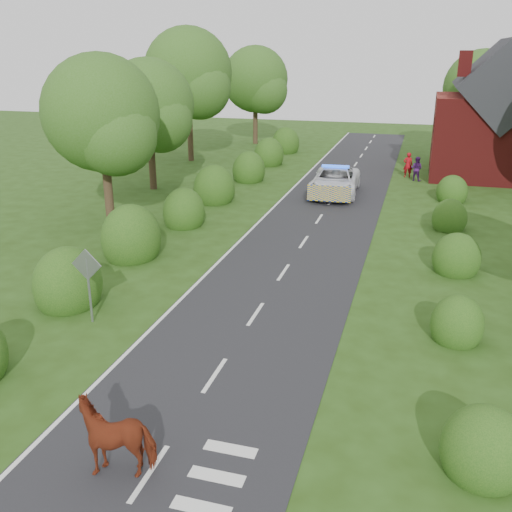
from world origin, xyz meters
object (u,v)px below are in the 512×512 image
(cow, at_px, (118,438))
(police_van, at_px, (335,181))
(road_sign, at_px, (88,275))
(pedestrian_red, at_px, (408,165))
(pedestrian_purple, at_px, (416,169))

(cow, height_order, police_van, police_van)
(road_sign, distance_m, pedestrian_red, 27.75)
(cow, distance_m, pedestrian_purple, 31.58)
(cow, bearing_deg, police_van, 159.97)
(police_van, bearing_deg, pedestrian_red, 55.10)
(police_van, height_order, pedestrian_purple, police_van)
(road_sign, bearing_deg, cow, -54.05)
(road_sign, distance_m, pedestrian_purple, 27.00)
(road_sign, height_order, pedestrian_red, road_sign)
(cow, relative_size, police_van, 0.32)
(police_van, relative_size, pedestrian_red, 3.54)
(police_van, distance_m, pedestrian_purple, 7.23)
(cow, height_order, pedestrian_red, pedestrian_red)
(pedestrian_purple, bearing_deg, police_van, 68.60)
(cow, bearing_deg, pedestrian_purple, 151.60)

